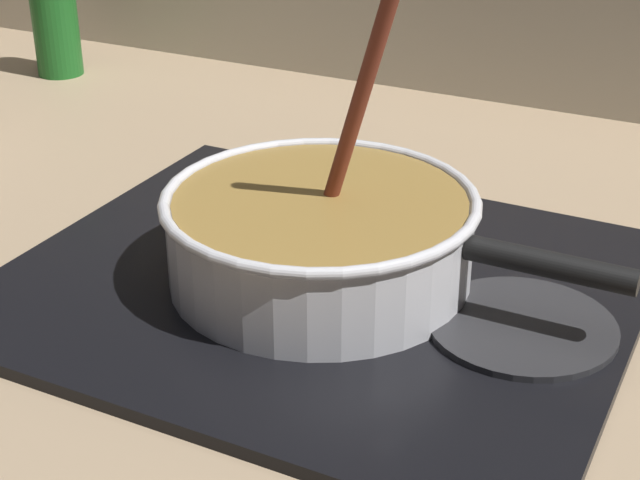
% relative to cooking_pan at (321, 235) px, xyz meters
% --- Properties ---
extents(ground, '(2.40, 1.60, 0.04)m').
position_rel_cooking_pan_xyz_m(ground, '(-0.09, -0.19, -0.08)').
color(ground, '#9E8466').
extents(hob_plate, '(0.56, 0.48, 0.01)m').
position_rel_cooking_pan_xyz_m(hob_plate, '(-0.00, -0.00, -0.05)').
color(hob_plate, black).
rests_on(hob_plate, ground).
extents(burner_ring, '(0.16, 0.16, 0.01)m').
position_rel_cooking_pan_xyz_m(burner_ring, '(-0.00, -0.00, -0.04)').
color(burner_ring, '#592D0C').
rests_on(burner_ring, hob_plate).
extents(spare_burner, '(0.16, 0.16, 0.01)m').
position_rel_cooking_pan_xyz_m(spare_burner, '(0.19, -0.00, -0.04)').
color(spare_burner, '#262628').
rests_on(spare_burner, hob_plate).
extents(cooking_pan, '(0.42, 0.29, 0.30)m').
position_rel_cooking_pan_xyz_m(cooking_pan, '(0.00, 0.00, 0.00)').
color(cooking_pan, silver).
rests_on(cooking_pan, hob_plate).
extents(sauce_bottle, '(0.07, 0.07, 0.22)m').
position_rel_cooking_pan_xyz_m(sauce_bottle, '(-0.66, 0.42, 0.03)').
color(sauce_bottle, '#19591E').
rests_on(sauce_bottle, ground).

